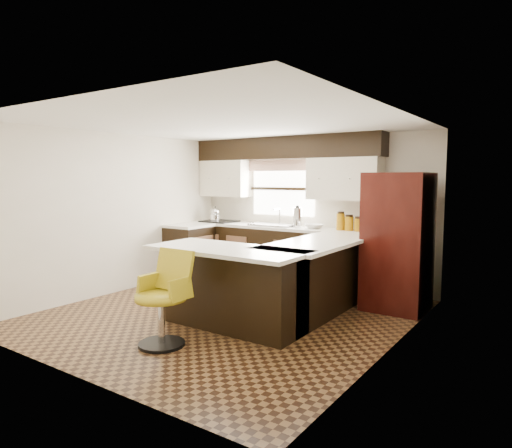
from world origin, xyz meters
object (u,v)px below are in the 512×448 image
Objects in this scene: peninsula_long at (313,280)px; refrigerator at (398,242)px; peninsula_return at (234,289)px; bar_chair at (161,299)px.

peninsula_long is 1.24m from refrigerator.
peninsula_return is 0.92× the size of refrigerator.
peninsula_return is 0.94m from bar_chair.
peninsula_return is at bearing -126.03° from refrigerator.
peninsula_long is at bearing -133.45° from refrigerator.
bar_chair is at bearing -120.27° from refrigerator.
peninsula_long is 2.03m from bar_chair.
refrigerator is 1.83× the size of bar_chair.
refrigerator is (0.79, 0.84, 0.45)m from peninsula_long.
peninsula_return is 1.67× the size of bar_chair.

